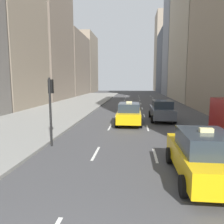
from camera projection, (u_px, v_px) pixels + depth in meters
The scene contains 8 objects.
sidewalk_left at pixel (71, 106), 29.82m from camera, with size 8.00×66.00×0.15m, color gray.
lane_markings at pixel (143, 111), 24.91m from camera, with size 5.72×56.00×0.01m.
building_row_left at pixel (39, 27), 35.54m from camera, with size 6.00×71.93×29.89m.
building_row_right at pixel (190, 26), 42.08m from camera, with size 6.00×88.51×33.99m.
taxi_lead at pixel (203, 155), 7.57m from camera, with size 2.02×4.40×1.87m.
taxi_second at pixel (129, 113), 17.36m from camera, with size 2.02×4.40×1.87m.
sedan_black_near at pixel (162, 110), 19.11m from camera, with size 2.02×4.64×1.79m.
traffic_light_pole at pixel (51, 101), 11.39m from camera, with size 0.24×0.42×3.60m.
Camera 1 is at (1.60, -1.91, 3.41)m, focal length 35.00 mm.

